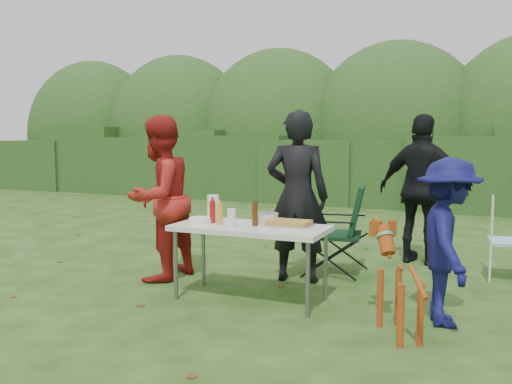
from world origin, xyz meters
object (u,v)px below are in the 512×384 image
at_px(person_cook, 297,196).
at_px(mustard_bottle, 220,215).
at_px(person_black_puffy, 422,189).
at_px(paper_towel_roll, 213,208).
at_px(folding_table, 250,231).
at_px(beer_bottle, 255,214).
at_px(camping_chair, 335,229).
at_px(dog, 400,284).
at_px(person_red_jacket, 159,198).
at_px(child, 448,242).
at_px(ketchup_bottle, 212,212).

relative_size(person_cook, mustard_bottle, 9.43).
relative_size(person_black_puffy, paper_towel_roll, 7.23).
bearing_deg(folding_table, beer_bottle, -11.05).
height_order(camping_chair, paper_towel_roll, camping_chair).
bearing_deg(dog, folding_table, 44.36).
relative_size(person_red_jacket, paper_towel_roll, 7.05).
bearing_deg(child, person_red_jacket, 70.85).
xyz_separation_m(ketchup_bottle, paper_towel_roll, (-0.08, 0.17, 0.02)).
bearing_deg(mustard_bottle, person_red_jacket, 157.64).
bearing_deg(mustard_bottle, dog, -10.22).
relative_size(person_red_jacket, camping_chair, 1.75).
relative_size(person_red_jacket, ketchup_bottle, 8.33).
distance_m(camping_chair, paper_towel_roll, 1.56).
xyz_separation_m(person_cook, mustard_bottle, (-0.47, -0.94, -0.10)).
relative_size(folding_table, person_red_jacket, 0.82).
height_order(folding_table, ketchup_bottle, ketchup_bottle).
xyz_separation_m(child, camping_chair, (-1.32, 1.27, -0.19)).
height_order(person_red_jacket, beer_bottle, person_red_jacket).
relative_size(dog, ketchup_bottle, 4.09).
distance_m(child, mustard_bottle, 2.11).
bearing_deg(ketchup_bottle, camping_chair, 55.74).
xyz_separation_m(folding_table, person_black_puffy, (1.34, 2.26, 0.25)).
bearing_deg(camping_chair, person_black_puffy, -141.16).
bearing_deg(ketchup_bottle, beer_bottle, 0.60).
distance_m(person_cook, child, 1.84).
height_order(folding_table, person_black_puffy, person_black_puffy).
xyz_separation_m(camping_chair, mustard_bottle, (-0.78, -1.39, 0.32)).
distance_m(person_cook, dog, 1.89).
distance_m(mustard_bottle, paper_towel_roll, 0.31).
height_order(ketchup_bottle, beer_bottle, beer_bottle).
distance_m(person_red_jacket, dog, 2.88).
relative_size(person_black_puffy, camping_chair, 1.79).
bearing_deg(beer_bottle, ketchup_bottle, -179.40).
height_order(child, mustard_bottle, child).
height_order(folding_table, beer_bottle, beer_bottle).
height_order(mustard_bottle, beer_bottle, beer_bottle).
bearing_deg(paper_towel_roll, person_cook, 46.03).
bearing_deg(dog, child, -66.06).
relative_size(camping_chair, mustard_bottle, 5.25).
bearing_deg(camping_chair, ketchup_bottle, 46.47).
distance_m(ketchup_bottle, beer_bottle, 0.46).
bearing_deg(folding_table, person_black_puffy, 59.22).
distance_m(person_cook, camping_chair, 0.69).
bearing_deg(person_cook, camping_chair, -133.79).
height_order(person_cook, ketchup_bottle, person_cook).
bearing_deg(child, ketchup_bottle, 77.34).
bearing_deg(person_black_puffy, paper_towel_roll, 60.52).
height_order(person_black_puffy, beer_bottle, person_black_puffy).
xyz_separation_m(folding_table, person_cook, (0.18, 0.85, 0.26)).
height_order(folding_table, dog, dog).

